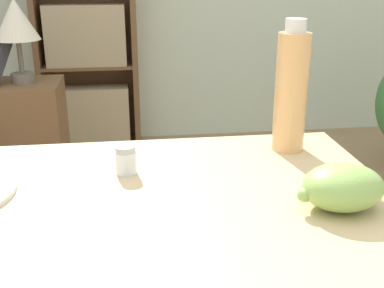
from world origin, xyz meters
The scene contains 7 objects.
dining_table centered at (0.09, 0.05, 0.63)m, with size 1.02×0.71×0.76m.
grape_bunch centered at (0.47, 0.00, 0.80)m, with size 0.16×0.11×0.08m.
drink_bottle centered at (0.47, 0.30, 0.90)m, with size 0.07×0.07×0.30m.
salt_shaker centered at (0.09, 0.20, 0.79)m, with size 0.04×0.04×0.06m.
bookshelf centered at (-0.16, 2.48, 0.77)m, with size 0.64×0.24×1.63m.
side_table centered at (-0.40, 1.64, 0.32)m, with size 0.34×0.34×0.64m.
table_lamp centered at (-0.40, 1.64, 0.92)m, with size 0.21×0.21×0.39m.
Camera 1 is at (0.11, -0.71, 1.17)m, focal length 45.00 mm.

